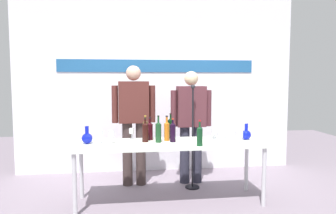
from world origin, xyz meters
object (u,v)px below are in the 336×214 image
wine_bottle_5 (158,131)px  wine_glass_right_3 (214,131)px  wine_bottle_3 (145,129)px  microphone_stand (193,154)px  wine_bottle_7 (145,132)px  presenter_right (191,120)px  wine_glass_right_4 (220,134)px  wine_glass_left_2 (132,131)px  wine_bottle_2 (200,135)px  wine_glass_right_1 (214,130)px  wine_glass_left_1 (100,134)px  decanter_blue_right (246,134)px  presenter_left (134,117)px  wine_bottle_4 (167,130)px  display_table (170,147)px  wine_bottle_0 (173,132)px  decanter_blue_left (87,138)px  wine_glass_right_0 (225,130)px  wine_bottle_1 (171,128)px  wine_glass_right_2 (241,135)px  wine_glass_right_5 (233,134)px  wine_glass_left_0 (112,134)px  wine_bottle_6 (150,130)px

wine_bottle_5 → wine_glass_right_3: bearing=7.3°
wine_bottle_3 → microphone_stand: bearing=17.8°
wine_bottle_7 → wine_glass_right_3: bearing=2.8°
presenter_right → wine_glass_right_4: presenter_right is taller
wine_glass_left_2 → wine_glass_right_4: 1.12m
wine_bottle_2 → wine_glass_left_2: 0.93m
wine_glass_right_1 → wine_glass_left_1: bearing=-173.2°
decanter_blue_right → presenter_left: bearing=154.0°
wine_bottle_4 → microphone_stand: bearing=42.4°
display_table → wine_bottle_0: bearing=9.5°
decanter_blue_left → wine_bottle_4: size_ratio=0.67×
microphone_stand → decanter_blue_left: bearing=-162.3°
wine_glass_right_0 → wine_bottle_2: bearing=-136.8°
wine_bottle_4 → wine_bottle_1: bearing=66.2°
wine_glass_right_1 → wine_glass_right_3: bearing=-104.4°
wine_bottle_0 → wine_bottle_3: bearing=141.6°
wine_bottle_1 → wine_bottle_7: size_ratio=1.10×
wine_bottle_4 → wine_glass_right_2: (0.84, -0.31, -0.03)m
wine_bottle_5 → wine_glass_right_5: (0.87, -0.20, -0.02)m
presenter_right → wine_glass_right_5: bearing=-70.4°
display_table → wine_bottle_1: bearing=79.4°
wine_glass_right_2 → wine_glass_right_3: (-0.23, 0.31, 0.01)m
display_table → wine_bottle_7: (-0.29, 0.06, 0.19)m
decanter_blue_right → wine_glass_right_2: (-0.16, -0.24, 0.03)m
wine_bottle_0 → wine_glass_right_1: wine_bottle_0 is taller
wine_bottle_4 → wine_glass_left_1: 0.81m
presenter_right → microphone_stand: 0.51m
wine_glass_left_0 → wine_bottle_1: bearing=17.7°
wine_glass_left_0 → wine_glass_left_1: size_ratio=1.02×
wine_bottle_2 → wine_glass_left_0: 1.05m
wine_bottle_2 → wine_bottle_3: bearing=138.9°
presenter_right → wine_glass_left_0: bearing=-148.0°
decanter_blue_left → wine_bottle_4: 0.97m
wine_bottle_4 → wine_glass_right_3: (0.61, 0.00, -0.02)m
wine_glass_right_1 → microphone_stand: bearing=132.4°
wine_glass_right_0 → wine_glass_right_1: 0.14m
wine_glass_right_0 → wine_glass_right_1: wine_glass_right_0 is taller
wine_bottle_3 → wine_bottle_2: bearing=-41.1°
wine_bottle_2 → wine_bottle_6: wine_bottle_2 is taller
wine_bottle_1 → microphone_stand: (0.34, 0.21, -0.41)m
decanter_blue_left → decanter_blue_right: (1.97, 0.00, -0.00)m
wine_bottle_0 → wine_glass_right_2: bearing=-15.3°
decanter_blue_left → wine_bottle_3: 0.74m
decanter_blue_right → wine_glass_right_0: (-0.24, 0.11, 0.04)m
display_table → microphone_stand: (0.39, 0.47, -0.22)m
display_table → wine_bottle_2: wine_bottle_2 is taller
wine_bottle_3 → wine_glass_right_0: (1.02, -0.11, -0.02)m
wine_glass_left_2 → wine_glass_right_2: wine_glass_right_2 is taller
wine_bottle_6 → wine_glass_left_0: (-0.47, -0.15, -0.01)m
wine_glass_right_0 → wine_glass_right_2: (0.08, -0.35, -0.01)m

